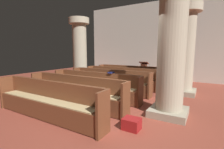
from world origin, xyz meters
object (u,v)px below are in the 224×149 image
at_px(pew_row_2, 109,80).
at_px(lectern, 144,73).
at_px(pew_row_0, 130,74).
at_px(pillar_aisle_side, 184,49).
at_px(pew_row_5, 46,99).
at_px(pillar_aisle_rear, 172,47).
at_px(kneeler_box_red, 132,124).
at_px(pillar_far_side, 80,49).
at_px(hymn_book, 111,73).
at_px(pew_row_1, 121,77).
at_px(pew_row_3, 94,85).
at_px(pew_row_4, 75,90).

relative_size(pew_row_2, lectern, 3.21).
bearing_deg(pew_row_0, pew_row_2, -90.00).
relative_size(pew_row_2, pillar_aisle_side, 1.03).
xyz_separation_m(pew_row_5, pillar_aisle_side, (2.59, 4.22, 1.27)).
distance_m(pew_row_0, pillar_aisle_side, 2.98).
bearing_deg(pillar_aisle_rear, kneeler_box_red, -113.26).
bearing_deg(lectern, pillar_aisle_rear, -63.11).
xyz_separation_m(lectern, kneeler_box_red, (1.72, -5.61, -0.33)).
xyz_separation_m(pillar_aisle_rear, kneeler_box_red, (-0.52, -1.20, -1.63)).
distance_m(pillar_aisle_side, pillar_far_side, 5.13).
xyz_separation_m(pew_row_0, pew_row_2, (0.00, -2.00, 0.00)).
distance_m(pew_row_0, hymn_book, 2.90).
height_order(lectern, kneeler_box_red, lectern).
distance_m(pillar_aisle_side, kneeler_box_red, 4.08).
relative_size(pew_row_5, lectern, 3.21).
bearing_deg(lectern, hymn_book, -86.89).
height_order(pew_row_2, pillar_aisle_rear, pillar_aisle_rear).
distance_m(pillar_far_side, pillar_aisle_rear, 5.68).
xyz_separation_m(pew_row_2, pillar_aisle_side, (2.59, 1.22, 1.27)).
bearing_deg(kneeler_box_red, pew_row_0, 114.84).
xyz_separation_m(pew_row_1, pillar_aisle_side, (2.59, 0.23, 1.27)).
relative_size(pew_row_3, lectern, 3.21).
distance_m(lectern, kneeler_box_red, 5.87).
relative_size(pew_row_1, pillar_aisle_rear, 1.03).
bearing_deg(pillar_far_side, pew_row_0, 18.57).
relative_size(pew_row_1, kneeler_box_red, 9.60).
bearing_deg(pew_row_2, pew_row_4, -90.00).
distance_m(pew_row_2, hymn_book, 1.08).
distance_m(pillar_far_side, lectern, 3.74).
bearing_deg(pew_row_4, lectern, 86.03).
relative_size(pew_row_5, pillar_far_side, 1.03).
xyz_separation_m(pew_row_1, pew_row_2, (0.00, -1.00, 0.00)).
bearing_deg(pew_row_1, pillar_aisle_side, 4.99).
bearing_deg(pillar_far_side, hymn_book, -32.13).
bearing_deg(pew_row_0, pew_row_3, -90.00).
height_order(pew_row_1, hymn_book, hymn_book).
bearing_deg(pillar_aisle_side, pew_row_0, 163.39).
xyz_separation_m(pew_row_1, pew_row_3, (0.00, -2.00, 0.00)).
bearing_deg(lectern, pew_row_5, -93.32).
bearing_deg(pew_row_2, pew_row_5, -90.00).
xyz_separation_m(pew_row_3, hymn_book, (0.57, 0.19, 0.44)).
distance_m(pew_row_2, pew_row_4, 2.00).
distance_m(pew_row_4, kneeler_box_red, 2.16).
relative_size(pew_row_4, pillar_aisle_side, 1.03).
relative_size(pew_row_2, pew_row_4, 1.00).
xyz_separation_m(pillar_aisle_side, lectern, (-2.23, 1.90, -1.30)).
bearing_deg(pew_row_0, pillar_aisle_rear, -51.74).
xyz_separation_m(pew_row_1, lectern, (0.35, 2.12, -0.03)).
height_order(pillar_aisle_side, lectern, pillar_aisle_side).
bearing_deg(pillar_aisle_side, pillar_aisle_rear, -90.00).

